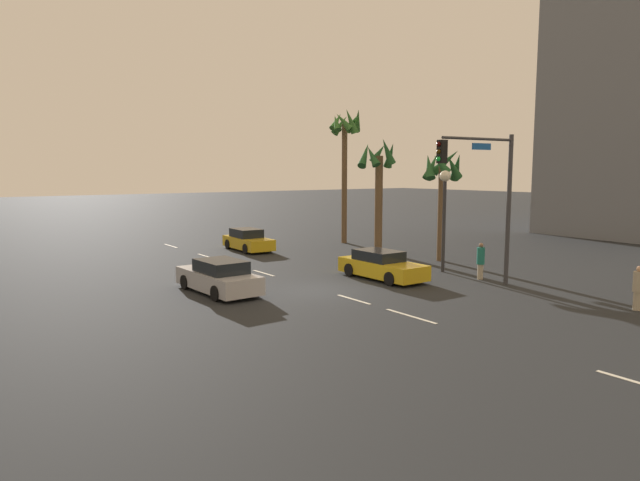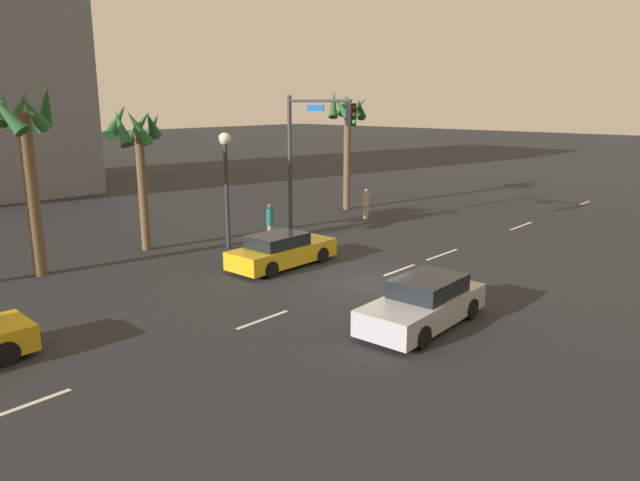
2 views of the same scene
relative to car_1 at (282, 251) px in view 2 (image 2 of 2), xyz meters
The scene contains 16 objects.
ground_plane 3.98m from the car_1, 82.78° to the right, with size 220.00×220.00×0.00m, color #232628.
lane_stripe_1 12.37m from the car_1, 161.62° to the right, with size 2.17×0.14×0.01m, color silver.
lane_stripe_2 6.06m from the car_1, 139.74° to the right, with size 2.07×0.14×0.01m, color silver.
lane_stripe_3 4.79m from the car_1, 55.12° to the right, with size 2.06×0.14×0.01m, color silver.
lane_stripe_4 7.15m from the car_1, 33.13° to the right, with size 2.50×0.14×0.01m, color silver.
lane_stripe_5 14.62m from the car_1, 15.46° to the right, with size 2.60×0.14×0.01m, color silver.
lane_stripe_6 24.27m from the car_1, ahead, with size 1.84×0.14×0.01m, color silver.
car_1 is the anchor object (origin of this frame).
car_2 7.92m from the car_1, 102.08° to the right, with size 4.76×2.05×1.43m.
traffic_signal 6.20m from the car_1, 29.69° to the left, with size 0.62×4.45×6.78m.
streetlamp 4.95m from the car_1, 84.06° to the left, with size 0.56×0.56×5.19m.
pedestrian_0 4.73m from the car_1, 52.70° to the left, with size 0.39×0.39×1.76m.
pedestrian_1 10.83m from the car_1, 19.49° to the left, with size 0.43×0.43×1.67m.
palm_tree_0 8.13m from the car_1, 108.81° to the left, with size 2.60×2.71×6.55m.
palm_tree_1 14.06m from the car_1, 28.20° to the left, with size 2.43×2.51×7.20m.
palm_tree_2 10.28m from the car_1, 139.95° to the left, with size 2.65×2.54×7.26m.
Camera 2 is at (-16.50, -12.67, 6.53)m, focal length 33.07 mm.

